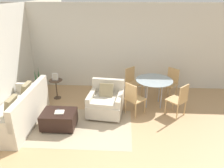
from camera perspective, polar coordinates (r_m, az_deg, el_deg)
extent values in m
plane|color=tan|center=(4.67, -0.04, -17.59)|extent=(20.00, 20.00, 0.00)
cube|color=beige|center=(7.17, 1.59, 9.62)|extent=(12.00, 0.06, 2.75)
cube|color=beige|center=(6.15, -27.31, 4.72)|extent=(0.06, 12.00, 2.75)
cube|color=tan|center=(5.47, -7.88, -10.98)|extent=(2.41, 1.68, 0.00)
cube|color=brown|center=(5.07, -8.95, -14.11)|extent=(2.36, 0.06, 0.00)
cube|color=brown|center=(5.33, -8.22, -11.96)|extent=(2.36, 0.06, 0.00)
cube|color=brown|center=(5.60, -7.56, -10.01)|extent=(2.36, 0.06, 0.00)
cube|color=brown|center=(5.88, -6.97, -8.24)|extent=(2.36, 0.06, 0.00)
cube|color=beige|center=(5.90, -23.41, -7.71)|extent=(0.90, 2.03, 0.42)
cube|color=beige|center=(5.54, -20.62, -3.91)|extent=(0.14, 2.03, 0.50)
cube|color=beige|center=(6.52, -20.36, -0.92)|extent=(0.83, 0.12, 0.26)
cube|color=#8E7F5B|center=(6.01, -21.54, -1.57)|extent=(0.19, 0.40, 0.41)
cube|color=#8E7F5B|center=(5.37, -24.95, -5.16)|extent=(0.19, 0.40, 0.41)
cube|color=beige|center=(5.82, -1.67, -5.86)|extent=(0.97, 0.99, 0.34)
cube|color=beige|center=(5.69, -1.77, -4.12)|extent=(0.72, 0.85, 0.10)
cube|color=beige|center=(5.99, -0.98, -0.72)|extent=(0.88, 0.22, 0.47)
cube|color=beige|center=(5.78, -5.38, -3.21)|extent=(0.21, 0.84, 0.20)
cube|color=beige|center=(5.64, 2.06, -3.80)|extent=(0.21, 0.84, 0.20)
cylinder|color=brown|center=(5.69, -5.97, -9.06)|extent=(0.05, 0.05, 0.06)
cylinder|color=brown|center=(5.56, 1.25, -9.78)|extent=(0.05, 0.05, 0.06)
cylinder|color=brown|center=(6.30, -4.18, -5.55)|extent=(0.05, 0.05, 0.06)
cylinder|color=brown|center=(6.18, 2.29, -6.10)|extent=(0.05, 0.05, 0.06)
cube|color=#8E7F5B|center=(5.73, -1.50, -1.60)|extent=(0.37, 0.24, 0.36)
cube|color=black|center=(5.43, -13.65, -8.87)|extent=(0.79, 0.60, 0.38)
cylinder|color=black|center=(5.46, -17.73, -11.83)|extent=(0.04, 0.04, 0.04)
cylinder|color=black|center=(5.26, -10.51, -12.46)|extent=(0.04, 0.04, 0.04)
cylinder|color=black|center=(5.84, -16.07, -9.09)|extent=(0.04, 0.04, 0.04)
cylinder|color=black|center=(5.66, -9.36, -9.55)|extent=(0.04, 0.04, 0.04)
cube|color=beige|center=(5.30, -13.58, -7.17)|extent=(0.23, 0.20, 0.03)
cube|color=#333338|center=(5.41, -13.80, -6.67)|extent=(0.09, 0.16, 0.01)
cylinder|color=brown|center=(7.17, -18.22, -2.01)|extent=(0.41, 0.41, 0.29)
cylinder|color=black|center=(7.11, -18.35, -1.02)|extent=(0.38, 0.38, 0.02)
cone|color=#2D6B38|center=(6.96, -18.43, 1.64)|extent=(0.05, 0.07, 0.69)
cone|color=#2D6B38|center=(7.06, -17.95, 0.99)|extent=(0.06, 0.06, 0.46)
cone|color=#2D6B38|center=(7.09, -18.58, 1.56)|extent=(0.08, 0.05, 0.59)
cone|color=#2D6B38|center=(7.06, -19.18, 1.18)|extent=(0.06, 0.08, 0.55)
cone|color=#2D6B38|center=(6.99, -19.40, 1.32)|extent=(0.06, 0.09, 0.63)
cone|color=#2D6B38|center=(6.96, -19.07, 0.64)|extent=(0.07, 0.05, 0.49)
cone|color=#2D6B38|center=(6.94, -18.53, 1.17)|extent=(0.08, 0.08, 0.61)
cylinder|color=#4C3828|center=(6.74, -14.52, 0.93)|extent=(0.40, 0.40, 0.02)
cylinder|color=#4C3828|center=(6.85, -14.28, -1.31)|extent=(0.04, 0.04, 0.56)
cylinder|color=#4C3828|center=(6.97, -14.05, -3.49)|extent=(0.22, 0.22, 0.02)
cube|color=silver|center=(6.69, -14.61, 1.85)|extent=(0.17, 0.06, 0.22)
cube|color=#B2A893|center=(6.69, -14.63, 1.83)|extent=(0.15, 0.04, 0.19)
cube|color=silver|center=(6.74, -14.51, 1.50)|extent=(0.02, 0.04, 0.10)
cylinder|color=#99A8AD|center=(6.17, 10.98, 1.03)|extent=(1.03, 1.03, 0.01)
cylinder|color=#99999E|center=(6.12, 9.08, -3.00)|extent=(0.04, 0.04, 0.77)
cylinder|color=#99999E|center=(6.18, 12.77, -3.06)|extent=(0.04, 0.04, 0.77)
cylinder|color=#99999E|center=(6.48, 8.77, -1.45)|extent=(0.04, 0.04, 0.77)
cylinder|color=#99999E|center=(6.53, 12.26, -1.52)|extent=(0.04, 0.04, 0.77)
cube|color=tan|center=(5.78, 6.17, -3.89)|extent=(0.59, 0.59, 0.03)
cube|color=tan|center=(5.55, 4.94, -2.28)|extent=(0.29, 0.29, 0.45)
cylinder|color=tan|center=(5.90, 8.56, -5.88)|extent=(0.03, 0.03, 0.42)
cylinder|color=tan|center=(6.11, 5.98, -4.69)|extent=(0.03, 0.03, 0.42)
cylinder|color=tan|center=(5.66, 6.18, -7.09)|extent=(0.03, 0.03, 0.42)
cylinder|color=tan|center=(5.88, 3.58, -5.80)|extent=(0.03, 0.03, 0.42)
cube|color=tan|center=(5.93, 16.40, -4.03)|extent=(0.59, 0.59, 0.03)
cube|color=tan|center=(5.75, 18.24, -2.51)|extent=(0.29, 0.29, 0.45)
cylinder|color=tan|center=(6.25, 15.69, -4.81)|extent=(0.03, 0.03, 0.42)
cylinder|color=tan|center=(5.98, 13.77, -5.93)|extent=(0.03, 0.03, 0.42)
cylinder|color=tan|center=(6.10, 18.50, -5.92)|extent=(0.03, 0.03, 0.42)
cylinder|color=tan|center=(5.82, 16.67, -7.14)|extent=(0.03, 0.03, 0.42)
cube|color=tan|center=(6.73, 5.80, 0.16)|extent=(0.59, 0.59, 0.03)
cube|color=tan|center=(6.77, 4.70, 2.50)|extent=(0.29, 0.29, 0.45)
cylinder|color=tan|center=(6.59, 5.80, -2.50)|extent=(0.03, 0.03, 0.42)
cylinder|color=tan|center=(6.84, 7.86, -1.62)|extent=(0.03, 0.03, 0.42)
cylinder|color=tan|center=(6.82, 3.59, -1.53)|extent=(0.03, 0.03, 0.42)
cylinder|color=tan|center=(7.06, 5.66, -0.72)|extent=(0.03, 0.03, 0.42)
cube|color=tan|center=(6.87, 14.61, -0.04)|extent=(0.59, 0.59, 0.03)
cube|color=tan|center=(6.93, 15.70, 2.20)|extent=(0.29, 0.29, 0.45)
cylinder|color=tan|center=(6.91, 12.35, -1.71)|extent=(0.03, 0.03, 0.42)
cylinder|color=tan|center=(6.73, 14.80, -2.65)|extent=(0.03, 0.03, 0.42)
cylinder|color=tan|center=(7.18, 14.07, -0.89)|extent=(0.03, 0.03, 0.42)
cylinder|color=tan|center=(7.01, 16.47, -1.78)|extent=(0.03, 0.03, 0.42)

